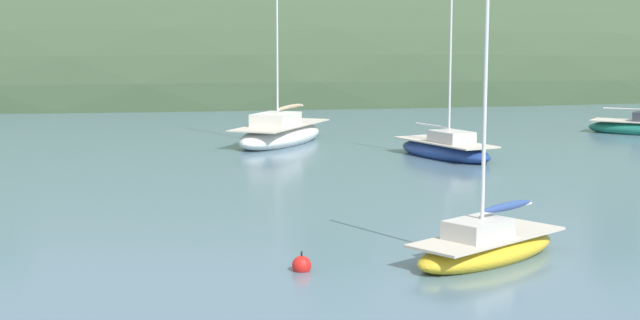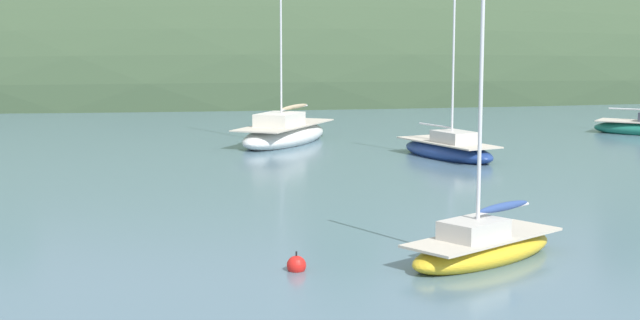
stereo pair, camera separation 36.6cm
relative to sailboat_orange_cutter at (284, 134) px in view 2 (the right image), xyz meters
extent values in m
ellipsoid|color=#384C33|center=(23.28, 35.91, -0.45)|extent=(150.00, 36.00, 27.21)
ellipsoid|color=white|center=(0.03, 0.04, -0.12)|extent=(6.49, 7.68, 1.21)
cube|color=beige|center=(0.03, 0.04, 0.43)|extent=(5.97, 7.06, 0.06)
cube|color=silver|center=(-0.32, -0.45, 0.74)|extent=(2.77, 2.95, 0.62)
cylinder|color=silver|center=(-0.19, -0.27, 5.14)|extent=(0.09, 0.09, 9.43)
cylinder|color=silver|center=(0.73, 1.03, 1.17)|extent=(1.90, 2.64, 0.07)
ellipsoid|color=tan|center=(0.73, 1.03, 1.22)|extent=(1.93, 2.61, 0.20)
cylinder|color=silver|center=(18.68, 0.02, 0.84)|extent=(1.76, 1.69, 0.07)
ellipsoid|color=navy|center=(5.77, -6.66, -0.20)|extent=(3.33, 5.98, 0.91)
cube|color=beige|center=(5.77, -6.66, 0.20)|extent=(3.06, 5.50, 0.06)
cube|color=beige|center=(5.89, -7.10, 0.46)|extent=(1.68, 2.08, 0.52)
cylinder|color=silver|center=(5.85, -6.94, 3.48)|extent=(0.09, 0.09, 6.55)
cylinder|color=silver|center=(5.54, -5.79, 0.84)|extent=(0.68, 2.32, 0.07)
ellipsoid|color=gold|center=(0.04, -23.68, -0.25)|extent=(4.86, 3.66, 0.75)
cube|color=beige|center=(0.04, -23.68, 0.09)|extent=(4.47, 3.37, 0.06)
cube|color=beige|center=(-0.28, -23.86, 0.32)|extent=(1.81, 1.63, 0.46)
cylinder|color=silver|center=(-0.16, -23.79, 2.82)|extent=(0.09, 0.09, 5.47)
cylinder|color=silver|center=(0.70, -23.31, 0.67)|extent=(1.75, 1.01, 0.07)
ellipsoid|color=#2D4784|center=(0.70, -23.31, 0.72)|extent=(1.75, 1.09, 0.20)
sphere|color=red|center=(-4.42, -23.62, -0.33)|extent=(0.44, 0.44, 0.44)
cylinder|color=black|center=(-4.42, -23.62, -0.06)|extent=(0.04, 0.04, 0.10)
camera|label=1|loc=(-8.94, -43.21, 4.83)|focal=51.78mm
camera|label=2|loc=(-8.59, -43.29, 4.83)|focal=51.78mm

